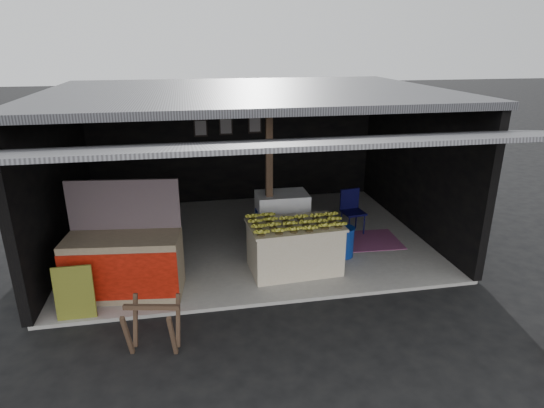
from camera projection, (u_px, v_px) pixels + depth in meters
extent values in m
plane|color=black|center=(272.00, 305.00, 7.00)|extent=(80.00, 80.00, 0.00)
cube|color=gray|center=(250.00, 239.00, 9.30)|extent=(7.00, 5.00, 0.06)
cube|color=black|center=(234.00, 142.00, 11.11)|extent=(7.00, 0.15, 2.90)
cube|color=black|center=(56.00, 178.00, 8.19)|extent=(0.15, 5.00, 2.90)
cube|color=black|center=(415.00, 161.00, 9.42)|extent=(0.15, 5.00, 2.90)
cube|color=#232326|center=(247.00, 92.00, 8.31)|extent=(7.20, 5.20, 0.12)
cube|color=#232326|center=(288.00, 144.00, 5.20)|extent=(7.40, 2.47, 0.48)
cube|color=#513728|center=(269.00, 178.00, 8.31)|extent=(0.12, 0.12, 2.85)
cube|color=silver|center=(294.00, 248.00, 7.85)|extent=(1.56, 1.00, 0.83)
cube|color=silver|center=(295.00, 225.00, 7.70)|extent=(1.63, 1.06, 0.04)
cube|color=white|center=(282.00, 220.00, 8.75)|extent=(0.97, 0.65, 1.07)
cube|color=navy|center=(286.00, 224.00, 8.43)|extent=(0.75, 0.02, 0.32)
cube|color=#B21414|center=(285.00, 242.00, 8.55)|extent=(0.48, 0.02, 0.11)
cube|color=#998466|center=(125.00, 265.00, 7.08)|extent=(1.81, 0.95, 0.97)
cube|color=red|center=(122.00, 277.00, 6.72)|extent=(1.72, 0.22, 0.76)
cube|color=white|center=(122.00, 278.00, 6.71)|extent=(0.59, 0.08, 0.19)
cube|color=#1C1747|center=(121.00, 205.00, 7.08)|extent=(1.72, 0.25, 0.81)
cube|color=black|center=(74.00, 293.00, 6.46)|extent=(0.54, 0.11, 0.81)
cube|color=#513728|center=(128.00, 336.00, 5.70)|extent=(0.10, 0.27, 0.69)
cube|color=#513728|center=(173.00, 336.00, 5.69)|extent=(0.10, 0.27, 0.69)
cube|color=#513728|center=(135.00, 320.00, 6.02)|extent=(0.10, 0.27, 0.69)
cube|color=#513728|center=(178.00, 320.00, 6.01)|extent=(0.10, 0.27, 0.69)
cube|color=#513728|center=(151.00, 307.00, 5.75)|extent=(0.72, 0.20, 0.06)
cylinder|color=navy|center=(344.00, 242.00, 8.40)|extent=(0.37, 0.37, 0.54)
cylinder|color=#0B0A38|center=(349.00, 226.00, 9.25)|extent=(0.03, 0.03, 0.45)
cylinder|color=#0B0A38|center=(364.00, 224.00, 9.36)|extent=(0.03, 0.03, 0.45)
cylinder|color=#0B0A38|center=(341.00, 220.00, 9.56)|extent=(0.03, 0.03, 0.45)
cylinder|color=#0B0A38|center=(356.00, 219.00, 9.66)|extent=(0.03, 0.03, 0.45)
cube|color=#0B0A38|center=(353.00, 212.00, 9.38)|extent=(0.48, 0.48, 0.04)
cube|color=#0B0A38|center=(350.00, 199.00, 9.48)|extent=(0.43, 0.10, 0.46)
cube|color=#791A5E|center=(362.00, 241.00, 9.12)|extent=(1.55, 1.07, 0.01)
cube|color=black|center=(201.00, 128.00, 10.75)|extent=(0.32, 0.03, 0.42)
cube|color=#4C4C59|center=(201.00, 128.00, 10.73)|extent=(0.26, 0.02, 0.34)
cube|color=black|center=(226.00, 126.00, 10.85)|extent=(0.32, 0.03, 0.42)
cube|color=#4C4C59|center=(226.00, 126.00, 10.83)|extent=(0.26, 0.02, 0.34)
cube|color=black|center=(255.00, 124.00, 10.96)|extent=(0.32, 0.03, 0.42)
cube|color=#4C4C59|center=(255.00, 125.00, 10.94)|extent=(0.26, 0.02, 0.34)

